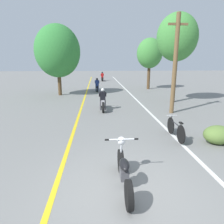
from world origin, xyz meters
TOP-DOWN VIEW (x-y plane):
  - ground_plane at (0.00, 0.00)m, footprint 120.00×120.00m
  - lane_stripe_center at (-1.70, 12.14)m, footprint 0.14×48.00m
  - lane_stripe_edge at (2.53, 12.14)m, footprint 0.14×48.00m
  - utility_pole at (3.82, 7.19)m, footprint 1.10×0.24m
  - roadside_tree_right_near at (5.08, 10.39)m, footprint 2.89×2.60m
  - roadside_tree_right_far at (5.06, 17.71)m, footprint 2.75×2.47m
  - roadside_tree_left at (-4.00, 14.25)m, footprint 3.92×3.53m
  - roadside_bush at (3.88, 2.55)m, footprint 1.10×0.88m
  - motorcycle_foreground at (-0.00, 0.21)m, footprint 0.89×2.12m
  - motorcycle_rider_lead at (-0.28, 8.22)m, footprint 0.50×2.03m
  - motorcycle_rider_mid at (-0.62, 16.49)m, footprint 0.50×1.95m
  - motorcycle_rider_far at (0.21, 27.33)m, footprint 0.50×2.01m
  - bicycle_parked at (2.48, 3.19)m, footprint 0.44×1.80m

SIDE VIEW (x-z plane):
  - ground_plane at x=0.00m, z-range 0.00..0.00m
  - lane_stripe_center at x=-1.70m, z-range 0.00..0.01m
  - lane_stripe_edge at x=2.53m, z-range 0.00..0.01m
  - roadside_bush at x=3.88m, z-range 0.00..0.70m
  - bicycle_parked at x=2.48m, z-range -0.03..0.80m
  - motorcycle_foreground at x=0.00m, z-range -0.10..0.97m
  - motorcycle_rider_mid at x=-0.62m, z-range -0.16..1.18m
  - motorcycle_rider_lead at x=-0.28m, z-range -0.17..1.22m
  - motorcycle_rider_far at x=0.21m, z-range -0.17..1.25m
  - utility_pole at x=3.82m, z-range 0.09..5.66m
  - roadside_tree_right_far at x=5.06m, z-range 1.10..6.52m
  - roadside_tree_left at x=-4.00m, z-range 0.79..6.91m
  - roadside_tree_right_near at x=5.08m, z-range 1.46..7.78m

